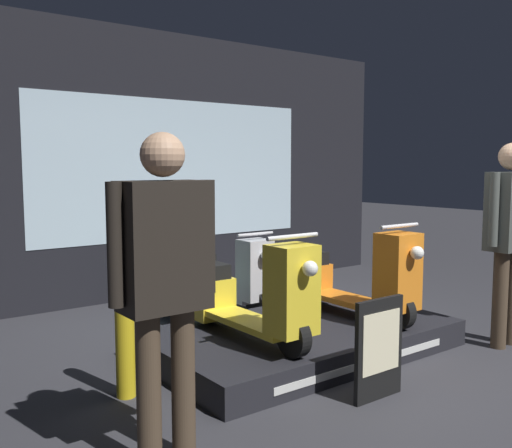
{
  "coord_description": "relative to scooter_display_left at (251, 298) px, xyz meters",
  "views": [
    {
      "loc": [
        -3.48,
        -2.53,
        1.61
      ],
      "look_at": [
        -0.11,
        1.94,
        1.03
      ],
      "focal_mm": 40.0,
      "sensor_mm": 36.0,
      "label": 1
    }
  ],
  "objects": [
    {
      "name": "scooter_display_left",
      "position": [
        0.0,
        0.0,
        0.0
      ],
      "size": [
        0.46,
        1.51,
        0.89
      ],
      "color": "black",
      "rests_on": "display_platform"
    },
    {
      "name": "scooter_backrow_0",
      "position": [
        0.23,
        1.76,
        -0.23
      ],
      "size": [
        0.46,
        1.51,
        0.89
      ],
      "color": "black",
      "rests_on": "ground_plane"
    },
    {
      "name": "street_bollard",
      "position": [
        -1.04,
        0.06,
        -0.08
      ],
      "size": [
        0.13,
        0.13,
        0.97
      ],
      "color": "gold",
      "rests_on": "ground_plane"
    },
    {
      "name": "person_left_browsing",
      "position": [
        -1.24,
        -0.92,
        0.5
      ],
      "size": [
        0.62,
        0.26,
        1.78
      ],
      "color": "#473828",
      "rests_on": "ground_plane"
    },
    {
      "name": "person_right_browsing",
      "position": [
        2.14,
        -0.92,
        0.51
      ],
      "size": [
        0.6,
        0.25,
        1.8
      ],
      "color": "#473828",
      "rests_on": "ground_plane"
    },
    {
      "name": "scooter_backrow_1",
      "position": [
        0.99,
        1.76,
        -0.23
      ],
      "size": [
        0.46,
        1.51,
        0.89
      ],
      "color": "black",
      "rests_on": "ground_plane"
    },
    {
      "name": "shop_wall_back",
      "position": [
        0.86,
        2.75,
        1.03
      ],
      "size": [
        6.69,
        0.09,
        3.2
      ],
      "color": "black",
      "rests_on": "ground_plane"
    },
    {
      "name": "ground_plane",
      "position": [
        0.86,
        -1.01,
        -0.57
      ],
      "size": [
        30.0,
        30.0,
        0.0
      ],
      "primitive_type": "plane",
      "color": "#2D2D33"
    },
    {
      "name": "display_platform",
      "position": [
        0.58,
        0.05,
        -0.45
      ],
      "size": [
        2.59,
        1.49,
        0.23
      ],
      "color": "black",
      "rests_on": "ground_plane"
    },
    {
      "name": "price_sign_board",
      "position": [
        0.34,
        -1.02,
        -0.21
      ],
      "size": [
        0.44,
        0.04,
        0.7
      ],
      "color": "black",
      "rests_on": "ground_plane"
    },
    {
      "name": "scooter_display_right",
      "position": [
        1.17,
        0.0,
        0.0
      ],
      "size": [
        0.46,
        1.51,
        0.89
      ],
      "color": "black",
      "rests_on": "display_platform"
    }
  ]
}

